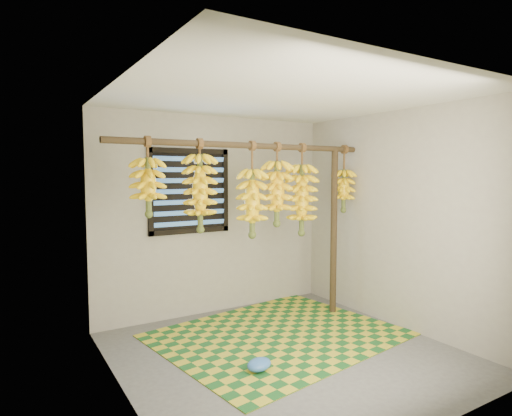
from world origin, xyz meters
TOP-DOWN VIEW (x-y plane):
  - floor at (0.00, 0.00)m, footprint 3.00×3.00m
  - ceiling at (0.00, 0.00)m, footprint 3.00×3.00m
  - wall_back at (0.00, 1.50)m, footprint 3.00×0.01m
  - wall_left at (-1.50, 0.00)m, footprint 0.01×3.00m
  - wall_right at (1.50, 0.00)m, footprint 0.01×3.00m
  - window at (-0.35, 1.48)m, footprint 1.00×0.04m
  - hanging_pole at (0.00, 0.70)m, footprint 3.00×0.06m
  - support_post at (1.20, 0.70)m, footprint 0.08×0.08m
  - woven_mat at (0.20, 0.42)m, footprint 2.65×2.25m
  - plastic_bag at (-0.41, -0.18)m, footprint 0.29×0.25m
  - banana_bunch_a at (-1.08, 0.70)m, footprint 0.32×0.32m
  - banana_bunch_b at (-0.56, 0.70)m, footprint 0.33×0.33m
  - banana_bunch_c at (0.04, 0.70)m, footprint 0.31×0.31m
  - banana_bunch_d at (0.36, 0.70)m, footprint 0.32×0.32m
  - banana_bunch_e at (0.71, 0.70)m, footprint 0.34×0.34m
  - banana_bunch_f at (1.35, 0.70)m, footprint 0.27×0.27m

SIDE VIEW (x-z plane):
  - floor at x=0.00m, z-range -0.01..0.00m
  - woven_mat at x=0.20m, z-range 0.00..0.01m
  - plastic_bag at x=-0.41m, z-range 0.01..0.11m
  - support_post at x=1.20m, z-range 0.00..2.00m
  - wall_back at x=0.00m, z-range 0.00..2.40m
  - wall_left at x=-1.50m, z-range 0.00..2.40m
  - wall_right at x=1.50m, z-range 0.00..2.40m
  - banana_bunch_c at x=0.04m, z-range 0.88..1.90m
  - banana_bunch_e at x=0.71m, z-range 0.88..1.93m
  - banana_bunch_d at x=0.36m, z-range 1.03..1.95m
  - banana_bunch_f at x=1.35m, z-range 1.09..1.91m
  - window at x=-0.35m, z-range 1.00..2.00m
  - banana_bunch_b at x=-0.56m, z-range 1.05..1.97m
  - banana_bunch_a at x=-1.08m, z-range 1.21..1.95m
  - hanging_pole at x=0.00m, z-range 1.97..2.03m
  - ceiling at x=0.00m, z-range 2.40..2.41m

